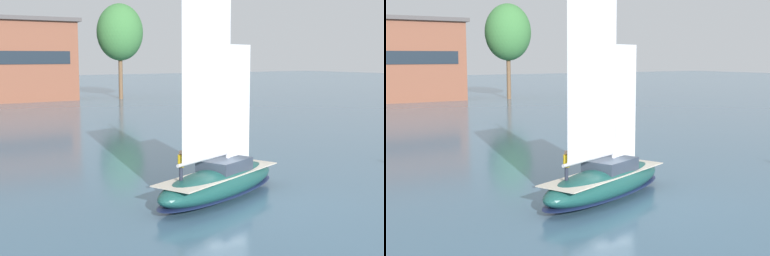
# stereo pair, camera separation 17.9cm
# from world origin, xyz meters

# --- Properties ---
(ground_plane) EXTENTS (400.00, 400.00, 0.00)m
(ground_plane) POSITION_xyz_m (0.00, 0.00, 0.00)
(ground_plane) COLOR #42667F
(tree_shore_center) EXTENTS (8.73, 8.73, 17.96)m
(tree_shore_center) POSITION_xyz_m (25.30, 69.52, 12.57)
(tree_shore_center) COLOR brown
(tree_shore_center) RESTS_ON ground
(sailboat_main) EXTENTS (11.09, 6.83, 14.76)m
(sailboat_main) POSITION_xyz_m (0.02, 0.01, 1.15)
(sailboat_main) COLOR #194C47
(sailboat_main) RESTS_ON ground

